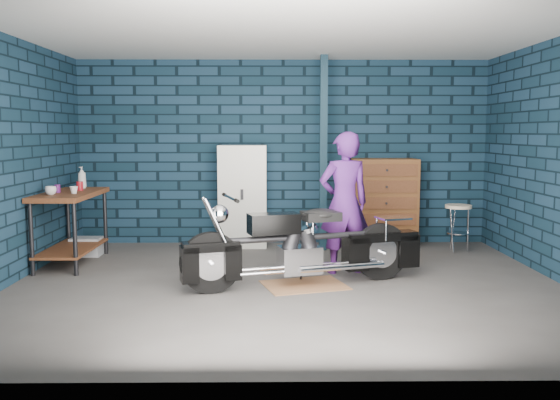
# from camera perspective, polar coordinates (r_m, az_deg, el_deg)

# --- Properties ---
(ground) EXTENTS (6.00, 6.00, 0.00)m
(ground) POSITION_cam_1_polar(r_m,az_deg,el_deg) (6.49, 0.67, -8.20)
(ground) COLOR #4C4947
(ground) RESTS_ON ground
(room_walls) EXTENTS (6.02, 5.01, 2.71)m
(room_walls) POSITION_cam_1_polar(r_m,az_deg,el_deg) (6.83, 0.58, 8.66)
(room_walls) COLOR #0E2331
(room_walls) RESTS_ON ground
(support_post) EXTENTS (0.10, 0.10, 2.70)m
(support_post) POSITION_cam_1_polar(r_m,az_deg,el_deg) (8.26, 4.19, 4.44)
(support_post) COLOR #102734
(support_post) RESTS_ON ground
(workbench) EXTENTS (0.60, 1.40, 0.91)m
(workbench) POSITION_cam_1_polar(r_m,az_deg,el_deg) (7.87, -19.44, -2.57)
(workbench) COLOR brown
(workbench) RESTS_ON ground
(drip_mat) EXTENTS (1.00, 0.86, 0.01)m
(drip_mat) POSITION_cam_1_polar(r_m,az_deg,el_deg) (6.48, 2.37, -8.18)
(drip_mat) COLOR brown
(drip_mat) RESTS_ON ground
(motorcycle) EXTENTS (2.36, 1.24, 1.00)m
(motorcycle) POSITION_cam_1_polar(r_m,az_deg,el_deg) (6.37, 2.39, -3.85)
(motorcycle) COLOR black
(motorcycle) RESTS_ON ground
(person) EXTENTS (0.68, 0.53, 1.66)m
(person) POSITION_cam_1_polar(r_m,az_deg,el_deg) (6.97, 6.19, -0.27)
(person) COLOR #4D1D6D
(person) RESTS_ON ground
(storage_bin) EXTENTS (0.39, 0.28, 0.24)m
(storage_bin) POSITION_cam_1_polar(r_m,az_deg,el_deg) (8.39, -18.13, -4.28)
(storage_bin) COLOR #93979C
(storage_bin) RESTS_ON ground
(locker) EXTENTS (0.68, 0.49, 1.46)m
(locker) POSITION_cam_1_polar(r_m,az_deg,el_deg) (8.57, -3.60, 0.38)
(locker) COLOR silver
(locker) RESTS_ON ground
(tool_chest) EXTENTS (0.95, 0.53, 1.27)m
(tool_chest) POSITION_cam_1_polar(r_m,az_deg,el_deg) (8.71, 9.86, -0.24)
(tool_chest) COLOR brown
(tool_chest) RESTS_ON ground
(shop_stool) EXTENTS (0.46, 0.46, 0.65)m
(shop_stool) POSITION_cam_1_polar(r_m,az_deg,el_deg) (8.55, 16.73, -2.63)
(shop_stool) COLOR beige
(shop_stool) RESTS_ON ground
(cup_a) EXTENTS (0.16, 0.16, 0.10)m
(cup_a) POSITION_cam_1_polar(r_m,az_deg,el_deg) (7.53, -21.21, 0.85)
(cup_a) COLOR beige
(cup_a) RESTS_ON workbench
(cup_b) EXTENTS (0.11, 0.11, 0.09)m
(cup_b) POSITION_cam_1_polar(r_m,az_deg,el_deg) (7.59, -19.22, 0.91)
(cup_b) COLOR beige
(cup_b) RESTS_ON workbench
(mug_purple) EXTENTS (0.09, 0.09, 0.10)m
(mug_purple) POSITION_cam_1_polar(r_m,az_deg,el_deg) (7.81, -20.64, 1.04)
(mug_purple) COLOR #5B1967
(mug_purple) RESTS_ON workbench
(mug_red) EXTENTS (0.11, 0.11, 0.12)m
(mug_red) POSITION_cam_1_polar(r_m,az_deg,el_deg) (7.97, -18.71, 1.28)
(mug_red) COLOR maroon
(mug_red) RESTS_ON workbench
(bottle) EXTENTS (0.14, 0.14, 0.29)m
(bottle) POSITION_cam_1_polar(r_m,az_deg,el_deg) (8.28, -18.53, 2.08)
(bottle) COLOR #93979C
(bottle) RESTS_ON workbench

